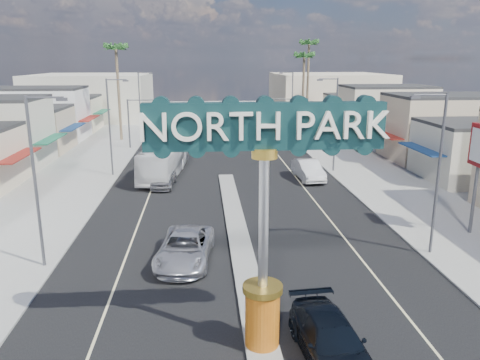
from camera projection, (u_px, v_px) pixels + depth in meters
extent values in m
plane|color=gray|center=(225.00, 174.00, 44.93)|extent=(160.00, 160.00, 0.00)
cube|color=black|center=(225.00, 174.00, 44.93)|extent=(20.00, 120.00, 0.01)
cube|color=gray|center=(238.00, 233.00, 29.48)|extent=(1.30, 30.00, 0.16)
cube|color=gray|center=(76.00, 176.00, 43.82)|extent=(8.00, 120.00, 0.12)
cube|color=gray|center=(367.00, 170.00, 46.02)|extent=(8.00, 120.00, 0.12)
cube|color=beige|center=(15.00, 127.00, 54.83)|extent=(12.00, 42.00, 6.00)
cube|color=#B7B29E|center=(411.00, 122.00, 58.60)|extent=(12.00, 42.00, 6.00)
cube|color=#B7B29E|center=(93.00, 97.00, 85.61)|extent=(20.00, 20.00, 8.00)
cube|color=beige|center=(328.00, 95.00, 89.06)|extent=(20.00, 20.00, 8.00)
cylinder|color=#AF4C0D|center=(262.00, 318.00, 17.60)|extent=(1.30, 1.30, 2.20)
cylinder|color=gold|center=(263.00, 288.00, 17.30)|extent=(1.50, 1.50, 0.25)
cylinder|color=#B7B7BC|center=(263.00, 224.00, 16.66)|extent=(0.36, 0.36, 4.80)
cylinder|color=gold|center=(264.00, 153.00, 16.01)|extent=(0.90, 0.90, 0.35)
cube|color=#0D2A2B|center=(265.00, 126.00, 15.78)|extent=(8.20, 0.50, 1.60)
cylinder|color=#47474C|center=(129.00, 124.00, 56.82)|extent=(0.18, 0.18, 6.00)
cylinder|color=#47474C|center=(148.00, 100.00, 56.29)|extent=(5.00, 0.12, 0.12)
cube|color=black|center=(165.00, 104.00, 56.57)|extent=(0.32, 0.32, 1.00)
sphere|color=red|center=(165.00, 102.00, 56.31)|extent=(0.22, 0.22, 0.22)
cylinder|color=#47474C|center=(307.00, 122.00, 58.55)|extent=(0.18, 0.18, 6.00)
cylinder|color=#47474C|center=(288.00, 99.00, 57.62)|extent=(5.00, 0.12, 0.12)
cube|color=black|center=(272.00, 103.00, 57.59)|extent=(0.32, 0.32, 1.00)
sphere|color=red|center=(272.00, 101.00, 57.34)|extent=(0.22, 0.22, 0.22)
cylinder|color=#47474C|center=(35.00, 185.00, 23.67)|extent=(0.16, 0.16, 9.00)
cylinder|color=#47474C|center=(45.00, 97.00, 22.64)|extent=(1.80, 0.10, 0.10)
cube|color=#47474C|center=(62.00, 99.00, 22.73)|extent=(0.50, 0.22, 0.15)
cylinder|color=#47474C|center=(110.00, 129.00, 42.97)|extent=(0.16, 0.16, 9.00)
cylinder|color=#47474C|center=(116.00, 80.00, 41.93)|extent=(1.80, 0.10, 0.10)
cube|color=#47474C|center=(126.00, 81.00, 42.02)|extent=(0.50, 0.22, 0.15)
cylinder|color=#47474C|center=(140.00, 105.00, 64.19)|extent=(0.16, 0.16, 9.00)
cylinder|color=#47474C|center=(145.00, 73.00, 63.15)|extent=(1.80, 0.10, 0.10)
cube|color=#47474C|center=(151.00, 73.00, 63.24)|extent=(0.50, 0.22, 0.15)
cylinder|color=#47474C|center=(438.00, 177.00, 25.34)|extent=(0.16, 0.16, 9.00)
cylinder|color=#47474C|center=(430.00, 95.00, 24.16)|extent=(1.80, 0.10, 0.10)
cube|color=#47474C|center=(415.00, 97.00, 24.12)|extent=(0.50, 0.22, 0.15)
cylinder|color=#47474C|center=(335.00, 126.00, 44.63)|extent=(0.16, 0.16, 9.00)
cylinder|color=#47474C|center=(328.00, 79.00, 43.46)|extent=(1.80, 0.10, 0.10)
cube|color=#47474C|center=(320.00, 80.00, 43.42)|extent=(0.50, 0.22, 0.15)
cylinder|color=#47474C|center=(292.00, 104.00, 65.86)|extent=(0.16, 0.16, 9.00)
cylinder|color=#47474C|center=(287.00, 72.00, 64.68)|extent=(1.80, 0.10, 0.10)
cube|color=#47474C|center=(281.00, 73.00, 64.64)|extent=(0.50, 0.22, 0.15)
cylinder|color=brown|center=(119.00, 96.00, 61.69)|extent=(0.36, 0.36, 12.00)
cylinder|color=brown|center=(303.00, 95.00, 69.65)|extent=(0.36, 0.36, 11.00)
cylinder|color=brown|center=(308.00, 86.00, 75.35)|extent=(0.36, 0.36, 13.00)
imported|color=#BCBCC2|center=(185.00, 248.00, 25.23)|extent=(3.43, 6.19, 1.64)
imported|color=black|center=(331.00, 341.00, 16.98)|extent=(2.60, 5.52, 1.56)
imported|color=slate|center=(164.00, 178.00, 40.16)|extent=(2.20, 4.67, 1.54)
imported|color=silver|center=(308.00, 170.00, 42.61)|extent=(2.22, 5.51, 1.78)
imported|color=silver|center=(164.00, 158.00, 44.00)|extent=(4.06, 12.19, 3.33)
cylinder|color=#47474C|center=(474.00, 200.00, 28.90)|extent=(0.21, 0.21, 4.26)
cube|color=white|center=(478.00, 146.00, 28.04)|extent=(0.08, 1.70, 2.02)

